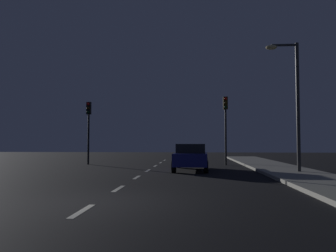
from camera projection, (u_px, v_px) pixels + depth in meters
The scene contains 13 objects.
ground_plane at pixel (139, 176), 15.94m from camera, with size 80.00×80.00×0.00m, color black.
sidewalk_curb_right at pixel (302, 176), 15.39m from camera, with size 3.00×40.00×0.15m, color gray.
lane_stripe_nearest at pixel (82, 211), 7.77m from camera, with size 0.16×1.60×0.01m, color silver.
lane_stripe_second at pixel (118, 189), 11.55m from camera, with size 0.16×1.60×0.01m, color silver.
lane_stripe_third at pixel (137, 177), 15.34m from camera, with size 0.16×1.60×0.01m, color silver.
lane_stripe_fourth at pixel (148, 170), 19.12m from camera, with size 0.16×1.60×0.01m, color silver.
lane_stripe_fifth at pixel (155, 166), 22.91m from camera, with size 0.16×1.60×0.01m, color silver.
lane_stripe_sixth at pixel (161, 163), 26.69m from camera, with size 0.16×1.60×0.01m, color silver.
lane_stripe_seventh at pixel (165, 160), 30.48m from camera, with size 0.16×1.60×0.01m, color silver.
traffic_signal_left at pixel (89, 120), 24.69m from camera, with size 0.32×0.38×4.55m.
traffic_signal_right at pixel (226, 117), 23.97m from camera, with size 0.32×0.38×4.84m.
car_stopped_ahead at pixel (191, 157), 19.33m from camera, with size 2.03×4.65×1.51m.
street_lamp_right at pixel (293, 94), 16.98m from camera, with size 1.63×0.36×6.61m.
Camera 1 is at (2.55, -8.89, 1.57)m, focal length 36.20 mm.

